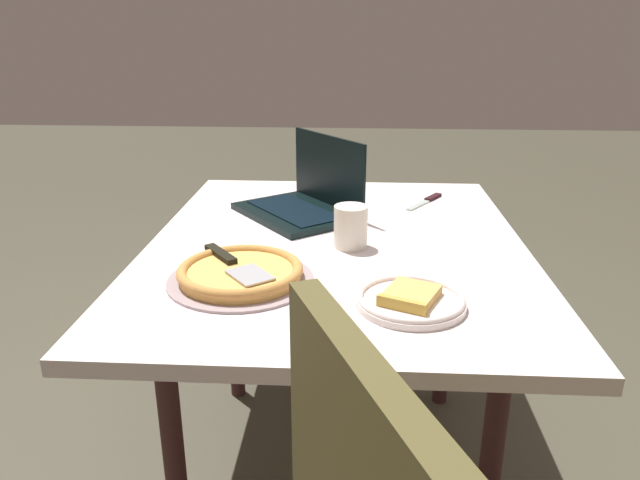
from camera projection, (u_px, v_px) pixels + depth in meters
name	position (u px, v px, depth m)	size (l,w,h in m)	color
ground_plane	(334.00, 466.00, 1.77)	(12.00, 12.00, 0.00)	#444132
dining_table	(336.00, 266.00, 1.55)	(1.20, 0.95, 0.71)	silver
laptop	(305.00, 199.00, 1.73)	(0.42, 0.40, 0.22)	black
pizza_plate	(411.00, 300.00, 1.17)	(0.22, 0.22, 0.04)	white
pizza_tray	(240.00, 273.00, 1.29)	(0.32, 0.32, 0.04)	#A49297
table_knife	(428.00, 200.00, 1.86)	(0.18, 0.13, 0.01)	#B2C3B7
drink_cup	(351.00, 226.00, 1.47)	(0.08, 0.08, 0.11)	white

